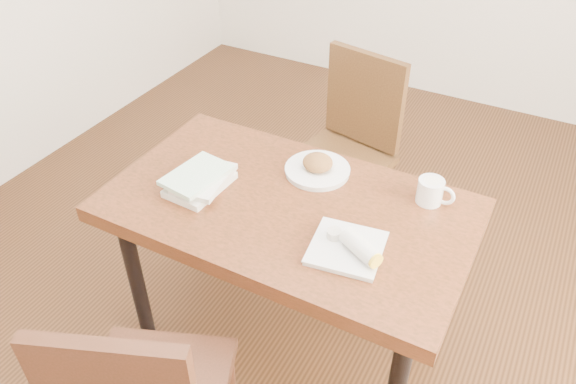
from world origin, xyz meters
The scene contains 7 objects.
ground centered at (0.00, 0.00, -0.01)m, with size 4.00×5.00×0.01m, color #472814.
table centered at (0.00, 0.00, 0.66)m, with size 1.28×0.74×0.75m.
chair_far centered at (-0.08, 0.77, 0.55)m, with size 0.50×0.50×0.95m.
plate_scone centered at (0.01, 0.21, 0.77)m, with size 0.24×0.24×0.08m.
coffee_mug centered at (0.43, 0.24, 0.80)m, with size 0.13×0.09×0.09m.
plate_burrito centered at (0.29, -0.13, 0.77)m, with size 0.26×0.25×0.08m.
book_stack centered at (-0.32, -0.07, 0.78)m, with size 0.21×0.27×0.06m.
Camera 1 is at (0.72, -1.34, 1.98)m, focal length 35.00 mm.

